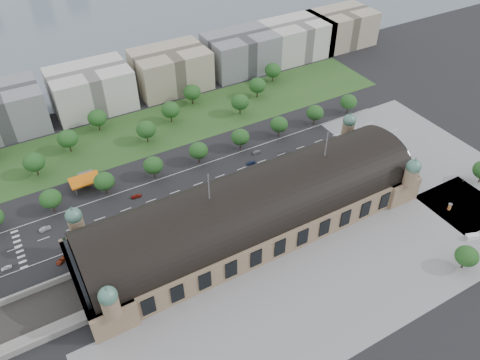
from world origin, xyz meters
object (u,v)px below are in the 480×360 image
traffic_car_5 (257,152)px  advertising_column (450,207)px  parked_car_3 (134,234)px  parked_car_6 (158,225)px  bus_west (216,184)px  petrol_station (86,178)px  parked_car_0 (120,239)px  traffic_car_4 (251,163)px  parked_car_5 (175,218)px  traffic_car_0 (6,268)px  van_south (471,237)px  traffic_car_3 (136,196)px  bus_mid (259,169)px  parked_car_4 (131,235)px  traffic_car_6 (348,135)px  pedestrian_2 (463,181)px  bus_east (294,163)px  parked_car_1 (62,260)px  parked_car_2 (96,249)px  traffic_car_1 (45,229)px  traffic_car_2 (107,229)px  pedestrian_4 (469,258)px

traffic_car_5 → advertising_column: 95.34m
traffic_car_5 → parked_car_3: traffic_car_5 is taller
parked_car_6 → bus_west: bus_west is taller
petrol_station → parked_car_0: petrol_station is taller
traffic_car_4 → parked_car_5: (-49.51, -17.57, -0.15)m
traffic_car_5 → traffic_car_0: bearing=94.5°
parked_car_0 → van_south: van_south is taller
traffic_car_4 → parked_car_6: size_ratio=0.83×
traffic_car_3 → bus_mid: bearing=-98.5°
parked_car_3 → bus_west: 45.89m
traffic_car_3 → parked_car_0: traffic_car_3 is taller
parked_car_3 → parked_car_4: 1.32m
traffic_car_6 → bus_west: bus_west is taller
pedestrian_2 → bus_east: bearing=28.5°
traffic_car_5 → parked_car_3: (-75.53, -23.92, -0.07)m
petrol_station → traffic_car_5: bearing=-13.5°
parked_car_3 → van_south: size_ratio=0.67×
traffic_car_5 → pedestrian_2: pedestrian_2 is taller
parked_car_1 → pedestrian_2: pedestrian_2 is taller
traffic_car_5 → parked_car_3: 79.23m
parked_car_6 → bus_west: size_ratio=0.48×
parked_car_2 → advertising_column: bearing=29.6°
traffic_car_3 → bus_west: bearing=-105.6°
van_south → traffic_car_4: bearing=140.0°
traffic_car_6 → parked_car_4: 128.91m
petrol_station → van_south: bearing=-41.9°
petrol_station → van_south: 174.48m
traffic_car_1 → parked_car_0: bearing=-136.8°
petrol_station → traffic_car_6: (134.75, -31.04, -2.19)m
petrol_station → parked_car_5: petrol_station is taller
traffic_car_3 → traffic_car_4: 59.14m
traffic_car_2 → parked_car_0: (3.21, -8.54, -0.01)m
traffic_car_0 → traffic_car_1: size_ratio=0.84×
parked_car_0 → pedestrian_4: (117.78, -79.53, 0.21)m
traffic_car_6 → advertising_column: bearing=7.1°
parked_car_2 → parked_car_3: 16.59m
traffic_car_2 → bus_mid: bus_mid is taller
traffic_car_6 → van_south: bearing=2.7°
bus_west → advertising_column: size_ratio=3.46×
parked_car_5 → pedestrian_4: (92.98, -79.86, 0.20)m
traffic_car_4 → advertising_column: advertising_column is taller
parked_car_4 → parked_car_5: parked_car_4 is taller
bus_mid → traffic_car_3: bearing=79.2°
traffic_car_6 → pedestrian_2: 62.52m
traffic_car_5 → pedestrian_4: pedestrian_4 is taller
traffic_car_2 → advertising_column: (137.58, -63.71, 1.09)m
traffic_car_2 → traffic_car_6: (136.31, 4.70, 0.11)m
traffic_car_6 → traffic_car_5: bearing=-96.1°
traffic_car_3 → parked_car_5: (9.44, -22.24, -0.06)m
bus_mid → parked_car_1: bearing=96.2°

